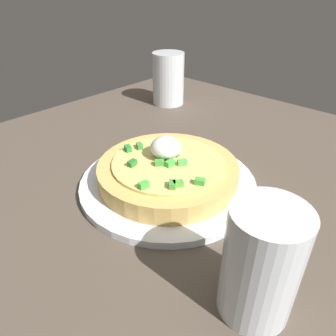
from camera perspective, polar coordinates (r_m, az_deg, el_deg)
dining_table at (r=50.88cm, az=9.04°, el=-1.80°), size 90.28×74.99×2.29cm
plate at (r=46.24cm, az=-0.00°, el=-2.66°), size 25.72×25.72×1.05cm
pizza at (r=45.08cm, az=-0.03°, el=-0.33°), size 20.25×20.25×6.19cm
cup_near at (r=76.19cm, az=0.05°, el=15.78°), size 7.38×7.38×11.81cm
cup_far at (r=29.51cm, az=16.42°, el=-17.31°), size 6.70×6.70×11.43cm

